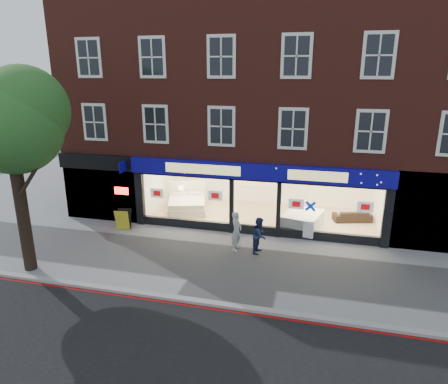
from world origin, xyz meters
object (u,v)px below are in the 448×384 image
at_px(mattress_stack, 303,221).
at_px(pedestrian_blue, 260,235).
at_px(display_bed, 187,204).
at_px(sofa, 352,216).
at_px(a_board, 123,220).
at_px(pedestrian_grey, 237,231).

xyz_separation_m(mattress_stack, pedestrian_blue, (-1.55, -2.75, 0.27)).
bearing_deg(display_bed, pedestrian_blue, -58.48).
bearing_deg(display_bed, sofa, -14.06).
height_order(mattress_stack, a_board, a_board).
bearing_deg(pedestrian_blue, sofa, -31.34).
bearing_deg(mattress_stack, sofa, 34.71).
bearing_deg(pedestrian_blue, display_bed, 59.05).
xyz_separation_m(mattress_stack, pedestrian_grey, (-2.50, -2.74, 0.34)).
relative_size(display_bed, pedestrian_grey, 1.69).
distance_m(sofa, pedestrian_blue, 5.79).
distance_m(mattress_stack, sofa, 2.77).
height_order(sofa, pedestrian_blue, pedestrian_blue).
xyz_separation_m(pedestrian_grey, pedestrian_blue, (0.95, -0.01, -0.07)).
distance_m(sofa, pedestrian_grey, 6.45).
xyz_separation_m(mattress_stack, a_board, (-8.03, -1.88, 0.01)).
xyz_separation_m(sofa, pedestrian_blue, (-3.82, -4.33, 0.38)).
bearing_deg(pedestrian_blue, a_board, 92.42).
bearing_deg(sofa, mattress_stack, 19.41).
distance_m(pedestrian_grey, pedestrian_blue, 0.96).
height_order(display_bed, pedestrian_blue, pedestrian_blue).
distance_m(display_bed, sofa, 8.25).
bearing_deg(pedestrian_grey, a_board, 92.07).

